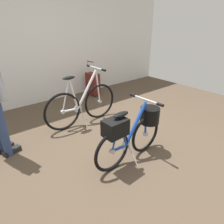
{
  "coord_description": "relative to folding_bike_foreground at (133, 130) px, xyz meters",
  "views": [
    {
      "loc": [
        -1.61,
        -1.67,
        1.69
      ],
      "look_at": [
        -0.01,
        0.26,
        0.55
      ],
      "focal_mm": 32.24,
      "sensor_mm": 36.0,
      "label": 1
    }
  ],
  "objects": [
    {
      "name": "display_bike_left",
      "position": [
        0.04,
        1.28,
        -0.06
      ],
      "size": [
        1.4,
        0.53,
        0.98
      ],
      "color": "black",
      "rests_on": "ground_plane"
    },
    {
      "name": "ground_plane",
      "position": [
        -0.01,
        0.12,
        -0.43
      ],
      "size": [
        7.06,
        7.06,
        0.0
      ],
      "primitive_type": "plane",
      "color": "brown"
    },
    {
      "name": "rolling_suitcase",
      "position": [
        1.04,
        2.42,
        -0.14
      ],
      "size": [
        0.2,
        0.37,
        0.83
      ],
      "color": "maroon",
      "rests_on": "ground_plane"
    },
    {
      "name": "folding_bike_foreground",
      "position": [
        0.0,
        0.0,
        0.0
      ],
      "size": [
        1.15,
        0.53,
        0.81
      ],
      "color": "black",
      "rests_on": "ground_plane"
    },
    {
      "name": "back_wall",
      "position": [
        -0.01,
        2.81,
        1.16
      ],
      "size": [
        7.06,
        0.1,
        3.17
      ],
      "primitive_type": "cube",
      "color": "white",
      "rests_on": "ground_plane"
    }
  ]
}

